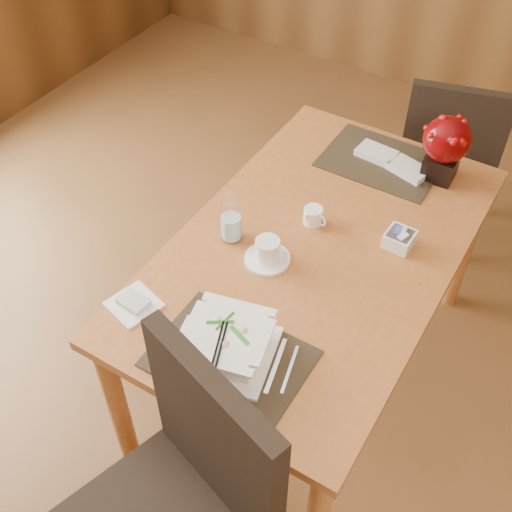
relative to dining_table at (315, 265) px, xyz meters
The scene contains 14 objects.
ground 0.89m from the dining_table, 90.00° to the right, with size 6.00×6.00×0.00m, color brown.
dining_table is the anchor object (origin of this frame).
placemat_near 0.56m from the dining_table, 90.00° to the right, with size 0.45×0.33×0.01m, color black.
placemat_far 0.56m from the dining_table, 90.00° to the left, with size 0.45×0.33×0.01m, color black.
soup_setting 0.56m from the dining_table, 91.49° to the right, with size 0.32×0.32×0.11m.
coffee_cup 0.23m from the dining_table, 127.36° to the right, with size 0.16×0.16×0.09m.
water_glass 0.35m from the dining_table, 156.79° to the right, with size 0.08×0.08×0.18m, color silver.
creamer_jug 0.18m from the dining_table, 125.03° to the left, with size 0.09×0.09×0.06m, color white, non-canonical shape.
sugar_caddy 0.31m from the dining_table, 32.21° to the left, with size 0.09×0.09×0.06m, color white.
berry_decor 0.67m from the dining_table, 69.00° to the left, with size 0.18×0.18×0.26m.
napkins_far 0.56m from the dining_table, 84.38° to the left, with size 0.30×0.11×0.03m, color silver, non-canonical shape.
bread_plate 0.66m from the dining_table, 124.53° to the right, with size 0.14×0.14×0.01m, color white.
near_chair 0.94m from the dining_table, 84.86° to the right, with size 0.63×0.63×1.08m.
far_chair 1.05m from the dining_table, 81.71° to the left, with size 0.53×0.53×0.94m.
Camera 1 is at (0.63, -0.84, 2.32)m, focal length 45.00 mm.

